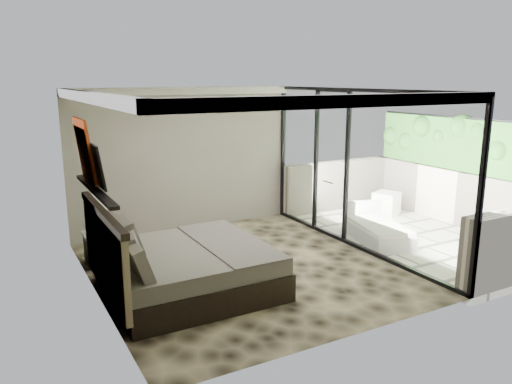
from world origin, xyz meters
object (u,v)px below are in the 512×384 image
nightstand (102,248)px  ottoman (386,203)px  table_lamp (97,209)px  lounger (377,230)px  bed (181,267)px

nightstand → ottoman: 6.22m
table_lamp → ottoman: bearing=0.3°
table_lamp → ottoman: table_lamp is taller
lounger → nightstand: bearing=-179.6°
bed → ottoman: bearing=17.7°
table_lamp → ottoman: (6.26, 0.03, -0.67)m
table_lamp → ottoman: 6.29m
ottoman → lounger: (-1.45, -1.31, -0.06)m
bed → table_lamp: bearing=114.4°
lounger → ottoman: bearing=57.1°
nightstand → ottoman: bearing=-11.3°
table_lamp → lounger: table_lamp is taller
nightstand → lounger: lounger is taller
table_lamp → lounger: size_ratio=0.37×
ottoman → lounger: lounger is taller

